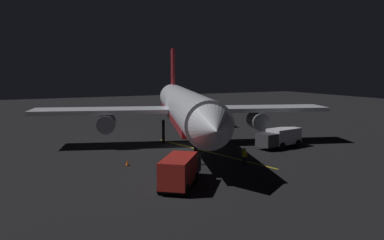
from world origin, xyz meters
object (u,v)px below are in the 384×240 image
airliner (184,107)px  catering_truck (280,138)px  traffic_cone_far (246,155)px  ground_crew_worker (244,156)px  traffic_cone_under_wing (127,163)px  traffic_cone_near_right (195,167)px  baggage_truck (180,171)px  traffic_cone_near_left (167,175)px

airliner → catering_truck: 12.07m
traffic_cone_far → ground_crew_worker: bearing=53.3°
traffic_cone_under_wing → airliner: bearing=-144.4°
airliner → traffic_cone_near_right: 12.38m
airliner → ground_crew_worker: 12.18m
baggage_truck → catering_truck: size_ratio=1.04×
traffic_cone_near_right → traffic_cone_under_wing: same height
ground_crew_worker → traffic_cone_near_right: bearing=-7.3°
catering_truck → traffic_cone_under_wing: (18.93, 0.42, -0.95)m
catering_truck → ground_crew_worker: (8.64, 5.34, -0.31)m
traffic_cone_under_wing → traffic_cone_near_left: bearing=107.8°
catering_truck → traffic_cone_near_right: bearing=18.9°
airliner → traffic_cone_near_right: bearing=70.1°
ground_crew_worker → airliner: bearing=-84.5°
airliner → traffic_cone_near_right: airliner is taller
ground_crew_worker → traffic_cone_under_wing: bearing=-25.6°
ground_crew_worker → traffic_cone_near_right: size_ratio=3.16×
baggage_truck → catering_truck: baggage_truck is taller
airliner → baggage_truck: (7.36, 15.08, -3.45)m
airliner → traffic_cone_far: bearing=111.4°
catering_truck → ground_crew_worker: bearing=31.7°
ground_crew_worker → traffic_cone_far: size_ratio=3.16×
ground_crew_worker → traffic_cone_near_left: size_ratio=3.16×
baggage_truck → traffic_cone_near_left: size_ratio=11.71×
traffic_cone_near_left → traffic_cone_near_right: 3.71m
airliner → traffic_cone_under_wing: airliner is taller
baggage_truck → traffic_cone_near_left: bearing=-90.1°
traffic_cone_near_right → airliner: bearing=-109.9°
baggage_truck → ground_crew_worker: bearing=-157.1°
airliner → baggage_truck: bearing=64.0°
baggage_truck → catering_truck: bearing=-152.5°
traffic_cone_far → baggage_truck: bearing=31.5°
traffic_cone_far → catering_truck: bearing=-159.8°
catering_truck → traffic_cone_far: 6.90m
airliner → baggage_truck: size_ratio=6.11×
catering_truck → traffic_cone_far: (6.41, 2.36, -0.95)m
traffic_cone_near_right → traffic_cone_far: 7.63m
catering_truck → baggage_truck: bearing=27.5°
traffic_cone_near_right → ground_crew_worker: bearing=172.7°
traffic_cone_far → traffic_cone_near_right: bearing=17.8°
catering_truck → traffic_cone_near_left: 18.18m
traffic_cone_near_right → traffic_cone_under_wing: 6.77m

